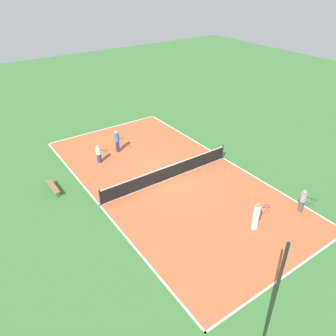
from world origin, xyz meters
TOP-DOWN VIEW (x-y plane):
  - ground_plane at (0.00, 0.00)m, footprint 80.00×80.00m
  - court_surface at (0.00, 0.00)m, footprint 10.24×19.85m
  - tennis_net at (0.00, 0.00)m, footprint 10.04×0.10m
  - bench at (6.87, -3.03)m, footprint 0.36×1.79m
  - player_far_white at (-1.07, 6.80)m, footprint 0.98×0.52m
  - player_baseline_gray at (-4.46, 7.30)m, footprint 0.45×0.97m
  - player_near_blue at (0.99, -5.44)m, footprint 0.44×0.97m
  - player_near_white at (2.87, -4.71)m, footprint 0.84×0.93m
  - tennis_ball_midcourt at (-2.78, 0.61)m, footprint 0.07×0.07m
  - tennis_ball_right_alley at (-3.79, 1.93)m, footprint 0.07×0.07m
  - tennis_ball_left_sideline at (1.42, -8.55)m, footprint 0.07×0.07m
  - tennis_ball_near_net at (-3.52, 4.41)m, footprint 0.07×0.07m
  - fence_post_back_right at (3.25, 11.29)m, footprint 0.12×0.12m

SIDE VIEW (x-z plane):
  - ground_plane at x=0.00m, z-range 0.00..0.00m
  - court_surface at x=0.00m, z-range 0.00..0.02m
  - tennis_ball_midcourt at x=-2.78m, z-range 0.02..0.09m
  - tennis_ball_right_alley at x=-3.79m, z-range 0.02..0.09m
  - tennis_ball_left_sideline at x=1.42m, z-range 0.02..0.09m
  - tennis_ball_near_net at x=-3.52m, z-range 0.02..0.09m
  - bench at x=6.87m, z-range 0.17..0.62m
  - tennis_net at x=0.00m, z-range 0.03..1.10m
  - player_near_white at x=2.87m, z-range 0.11..1.54m
  - player_baseline_gray at x=-4.46m, z-range 0.12..1.62m
  - player_near_blue at x=0.99m, z-range 0.16..1.94m
  - player_far_white at x=-1.07m, z-range 0.17..1.97m
  - fence_post_back_right at x=3.25m, z-range 0.00..5.00m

